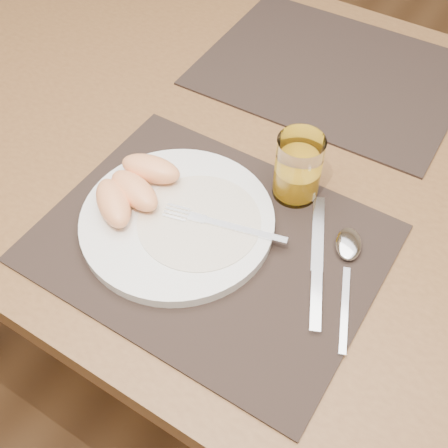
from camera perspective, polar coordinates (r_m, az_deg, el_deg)
ground at (r=1.52m, az=3.38°, el=-13.18°), size 5.00×5.00×0.00m
table at (r=0.96m, az=5.22°, el=4.26°), size 1.40×0.90×0.75m
placemat_near at (r=0.77m, az=-1.42°, el=-1.94°), size 0.45×0.35×0.00m
placemat_far at (r=1.06m, az=10.93°, el=14.97°), size 0.46×0.36×0.00m
plate at (r=0.78m, az=-4.76°, el=0.34°), size 0.27×0.27×0.02m
plate_dressing at (r=0.77m, az=-2.55°, el=0.32°), size 0.17×0.17×0.00m
fork at (r=0.76m, az=-1.06°, el=0.17°), size 0.17×0.06×0.00m
knife at (r=0.75m, az=9.40°, el=-4.72°), size 0.11×0.21×0.01m
spoon at (r=0.77m, az=12.48°, el=-2.89°), size 0.09×0.19×0.01m
juice_glass at (r=0.80m, az=7.50°, el=5.43°), size 0.07×0.07×0.10m
grapefruit_wedges at (r=0.80m, az=-9.22°, el=3.72°), size 0.11×0.15×0.04m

